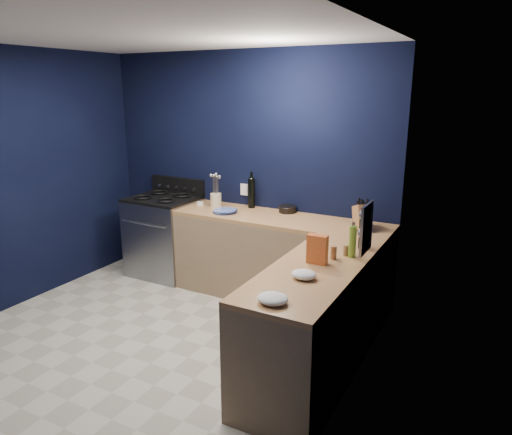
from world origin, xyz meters
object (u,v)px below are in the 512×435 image
Objects in this scene: knife_block at (362,217)px; gas_range at (165,237)px; plate_stack at (225,211)px; utensil_crock at (216,200)px; crouton_bag at (317,249)px.

gas_range is at bearing 146.77° from knife_block.
plate_stack is 0.29m from utensil_crock.
crouton_bag is at bearing -23.93° from gas_range.
utensil_crock reaches higher than gas_range.
crouton_bag is (1.43, -0.96, 0.10)m from plate_stack.
utensil_crock is at bearing 143.93° from knife_block.
crouton_bag is at bearing -33.80° from plate_stack.
utensil_crock is 1.70m from knife_block.
plate_stack is at bearing 144.57° from crouton_bag.
utensil_crock is 0.68× the size of crouton_bag.
crouton_bag is (-0.04, -1.05, -0.00)m from knife_block.
plate_stack is at bearing -37.51° from utensil_crock.
plate_stack is 1.64× the size of utensil_crock.
knife_block reaches higher than crouton_bag.
knife_block is at bearing 0.15° from gas_range.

